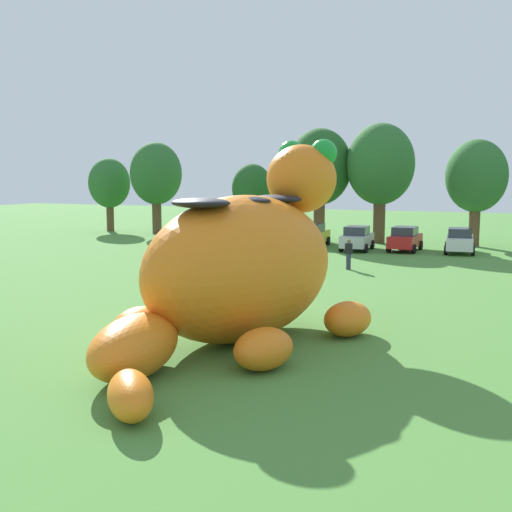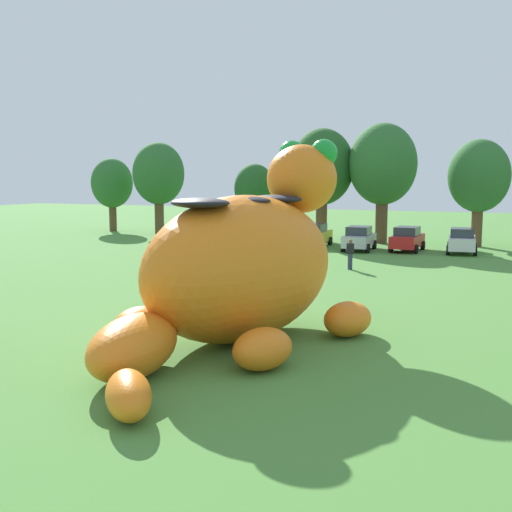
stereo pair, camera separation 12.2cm
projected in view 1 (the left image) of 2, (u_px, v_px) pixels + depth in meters
The scene contains 15 objects.
ground_plane at pixel (191, 345), 19.03m from camera, with size 160.00×160.00×0.00m, color #4C8438.
giant_inflatable_creature at pixel (244, 266), 19.46m from camera, with size 7.54×13.00×6.47m.
car_black at pixel (270, 234), 46.75m from camera, with size 2.10×4.18×1.72m.
car_yellow at pixel (312, 235), 46.10m from camera, with size 2.05×4.16×1.72m.
car_silver at pixel (357, 238), 43.49m from camera, with size 2.08×4.17×1.72m.
car_red at pixel (405, 239), 43.13m from camera, with size 2.04×4.15×1.72m.
car_white at pixel (460, 241), 41.91m from camera, with size 2.20×4.23×1.72m.
tree_far_left at pixel (109, 184), 58.59m from camera, with size 3.92×3.92×6.95m.
tree_left at pixel (156, 174), 55.62m from camera, with size 4.66×4.66×8.28m.
tree_mid_left at pixel (252, 189), 53.86m from camera, with size 3.56×3.56×6.32m.
tree_centre_left at pixel (320, 168), 49.43m from camera, with size 5.09×5.09×9.03m.
tree_centre at pixel (380, 165), 47.70m from camera, with size 5.24×5.24×9.30m.
tree_centre_right at pixel (476, 177), 45.47m from camera, with size 4.46×4.46×7.92m.
spectator_near_inflatable at pixel (349, 254), 34.50m from camera, with size 0.38×0.26×1.71m.
spectator_mid_field at pixel (256, 253), 34.93m from camera, with size 0.38×0.26×1.71m.
Camera 1 is at (9.13, -16.24, 5.13)m, focal length 43.29 mm.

